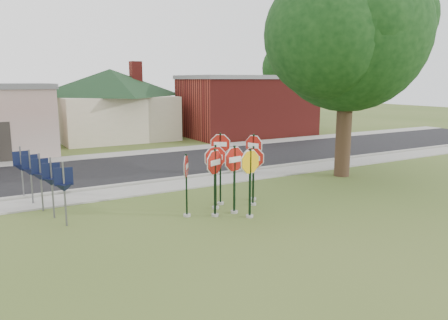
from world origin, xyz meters
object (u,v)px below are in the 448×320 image
oak_tree (349,31)px  stop_sign_center (234,170)px  stop_sign_yellow (250,174)px  stop_sign_left (215,173)px

oak_tree → stop_sign_center: bearing=-161.6°
stop_sign_center → oak_tree: (7.36, 2.45, 5.03)m
stop_sign_yellow → oak_tree: size_ratio=0.22×
stop_sign_center → stop_sign_yellow: bearing=-73.9°
stop_sign_yellow → oak_tree: bearing=23.4°
stop_sign_center → stop_sign_yellow: (0.19, -0.66, -0.04)m
stop_sign_center → oak_tree: oak_tree is taller
stop_sign_center → stop_sign_left: (-0.73, 0.02, -0.05)m
stop_sign_center → stop_sign_left: bearing=178.7°
stop_sign_center → stop_sign_left: size_ratio=1.02×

